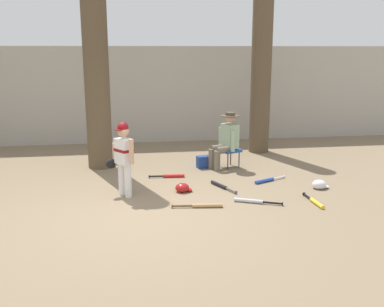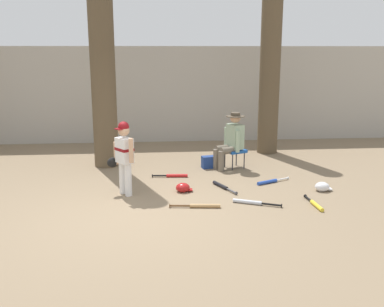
# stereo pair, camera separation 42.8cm
# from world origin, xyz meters

# --- Properties ---
(ground_plane) EXTENTS (60.00, 60.00, 0.00)m
(ground_plane) POSITION_xyz_m (0.00, 0.00, 0.00)
(ground_plane) COLOR #7F6B51
(concrete_back_wall) EXTENTS (18.00, 0.36, 2.58)m
(concrete_back_wall) POSITION_xyz_m (0.00, 5.73, 1.29)
(concrete_back_wall) COLOR #ADA89E
(concrete_back_wall) RESTS_ON ground
(tree_near_player) EXTENTS (0.75, 0.75, 5.17)m
(tree_near_player) POSITION_xyz_m (-0.74, 3.07, 2.22)
(tree_near_player) COLOR brown
(tree_near_player) RESTS_ON ground
(tree_behind_spectator) EXTENTS (0.78, 0.78, 4.19)m
(tree_behind_spectator) POSITION_xyz_m (3.10, 4.02, 1.71)
(tree_behind_spectator) COLOR brown
(tree_behind_spectator) RESTS_ON ground
(young_ballplayer) EXTENTS (0.52, 0.50, 1.31)m
(young_ballplayer) POSITION_xyz_m (-0.22, 1.01, 0.74)
(young_ballplayer) COLOR white
(young_ballplayer) RESTS_ON ground
(folding_stool) EXTENTS (0.53, 0.53, 0.41)m
(folding_stool) POSITION_xyz_m (2.03, 2.63, 0.36)
(folding_stool) COLOR #194C9E
(folding_stool) RESTS_ON ground
(seated_spectator) EXTENTS (0.67, 0.55, 1.20)m
(seated_spectator) POSITION_xyz_m (1.94, 2.59, 0.64)
(seated_spectator) COLOR #6B6051
(seated_spectator) RESTS_ON ground
(handbag_beside_stool) EXTENTS (0.37, 0.24, 0.26)m
(handbag_beside_stool) POSITION_xyz_m (1.50, 2.66, 0.13)
(handbag_beside_stool) COLOR navy
(handbag_beside_stool) RESTS_ON ground
(bat_yellow_trainer) EXTENTS (0.10, 0.71, 0.07)m
(bat_yellow_trainer) POSITION_xyz_m (2.91, 0.12, 0.03)
(bat_yellow_trainer) COLOR yellow
(bat_yellow_trainer) RESTS_ON ground
(bat_black_composite) EXTENTS (0.36, 0.72, 0.07)m
(bat_black_composite) POSITION_xyz_m (1.54, 1.23, 0.03)
(bat_black_composite) COLOR black
(bat_black_composite) RESTS_ON ground
(bat_blue_youth) EXTENTS (0.71, 0.38, 0.07)m
(bat_blue_youth) POSITION_xyz_m (2.50, 1.44, 0.03)
(bat_blue_youth) COLOR #2347AD
(bat_blue_youth) RESTS_ON ground
(bat_red_barrel) EXTENTS (0.72, 0.12, 0.07)m
(bat_red_barrel) POSITION_xyz_m (0.69, 2.01, 0.03)
(bat_red_barrel) COLOR red
(bat_red_barrel) RESTS_ON ground
(bat_aluminum_silver) EXTENTS (0.77, 0.39, 0.07)m
(bat_aluminum_silver) POSITION_xyz_m (1.89, 0.32, 0.03)
(bat_aluminum_silver) COLOR #B7BCC6
(bat_aluminum_silver) RESTS_ON ground
(bat_wood_tan) EXTENTS (0.83, 0.15, 0.07)m
(bat_wood_tan) POSITION_xyz_m (1.04, 0.22, 0.03)
(bat_wood_tan) COLOR tan
(bat_wood_tan) RESTS_ON ground
(batting_helmet_white) EXTENTS (0.31, 0.24, 0.18)m
(batting_helmet_white) POSITION_xyz_m (3.32, 0.90, 0.08)
(batting_helmet_white) COLOR silver
(batting_helmet_white) RESTS_ON ground
(batting_helmet_red) EXTENTS (0.30, 0.23, 0.17)m
(batting_helmet_red) POSITION_xyz_m (0.81, 1.07, 0.07)
(batting_helmet_red) COLOR #A81919
(batting_helmet_red) RESTS_ON ground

